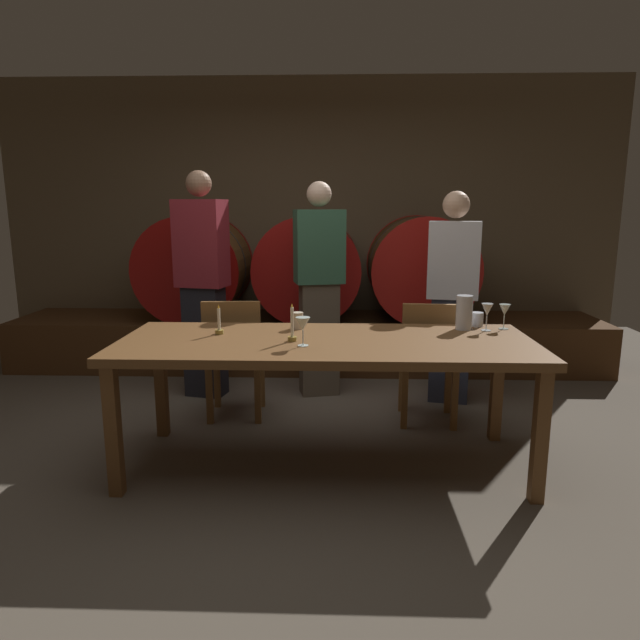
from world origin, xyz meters
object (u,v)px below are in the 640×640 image
(chair_right, at_px, (430,357))
(guest_right, at_px, (452,297))
(wine_glass_right, at_px, (505,311))
(cup_right, at_px, (477,319))
(wine_barrel_left, at_px, (196,268))
(candle_right, at_px, (292,330))
(cup_left, at_px, (298,320))
(wine_barrel_center, at_px, (308,268))
(chair_left, at_px, (234,353))
(candle_left, at_px, (219,326))
(wine_barrel_right, at_px, (420,268))
(guest_left, at_px, (203,283))
(guest_center, at_px, (319,288))
(dining_table, at_px, (326,351))
(pitcher, at_px, (464,313))
(wine_glass_left, at_px, (303,324))
(wine_glass_center, at_px, (487,311))

(chair_right, xyz_separation_m, guest_right, (0.24, 0.52, 0.34))
(wine_glass_right, relative_size, cup_right, 1.76)
(wine_barrel_left, relative_size, candle_right, 4.45)
(guest_right, bearing_deg, cup_left, 49.24)
(wine_glass_right, bearing_deg, wine_barrel_center, 125.54)
(chair_right, relative_size, cup_right, 9.85)
(chair_left, bearing_deg, candle_left, 89.69)
(candle_left, bearing_deg, wine_glass_right, 6.39)
(wine_barrel_right, xyz_separation_m, wine_glass_right, (0.26, -1.84, -0.07))
(wine_barrel_right, distance_m, candle_right, 2.43)
(chair_left, distance_m, candle_right, 0.96)
(candle_right, bearing_deg, guest_left, 122.33)
(candle_right, bearing_deg, cup_right, 21.18)
(cup_right, bearing_deg, candle_right, -158.82)
(wine_barrel_right, relative_size, guest_center, 0.57)
(wine_barrel_right, xyz_separation_m, cup_left, (-1.02, -1.87, -0.13))
(wine_barrel_center, distance_m, candle_right, 2.20)
(dining_table, height_order, cup_right, cup_right)
(cup_left, bearing_deg, wine_glass_right, 1.25)
(candle_right, bearing_deg, guest_right, 46.99)
(pitcher, bearing_deg, cup_left, -179.30)
(wine_barrel_left, xyz_separation_m, wine_glass_left, (1.17, -2.31, -0.06))
(chair_left, xyz_separation_m, chair_right, (1.37, -0.06, 0.00))
(guest_center, bearing_deg, cup_right, 125.66)
(chair_right, height_order, guest_right, guest_right)
(wine_barrel_right, bearing_deg, cup_right, -86.36)
(chair_right, distance_m, wine_glass_right, 0.65)
(chair_left, relative_size, candle_right, 4.03)
(wine_barrel_center, relative_size, dining_table, 0.41)
(chair_left, distance_m, guest_center, 0.91)
(guest_center, relative_size, cup_right, 19.09)
(wine_barrel_left, relative_size, guest_center, 0.57)
(chair_left, distance_m, wine_glass_center, 1.75)
(wine_barrel_right, relative_size, guest_right, 0.60)
(guest_right, distance_m, wine_glass_center, 0.91)
(candle_left, relative_size, pitcher, 0.85)
(wine_barrel_right, relative_size, guest_left, 0.54)
(guest_right, relative_size, candle_left, 9.05)
(chair_left, relative_size, guest_left, 0.49)
(guest_left, bearing_deg, cup_left, 142.97)
(wine_barrel_center, distance_m, wine_barrel_right, 1.06)
(wine_barrel_center, bearing_deg, wine_glass_center, -57.76)
(guest_center, bearing_deg, wine_glass_right, 126.99)
(dining_table, height_order, candle_right, candle_right)
(candle_left, distance_m, wine_glass_right, 1.75)
(wine_glass_left, distance_m, wine_glass_right, 1.31)
(wine_barrel_center, bearing_deg, wine_barrel_right, 0.00)
(wine_barrel_right, xyz_separation_m, guest_right, (0.11, -0.98, -0.11))
(chair_right, height_order, cup_right, chair_right)
(wine_glass_center, xyz_separation_m, cup_left, (-1.16, 0.02, -0.07))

